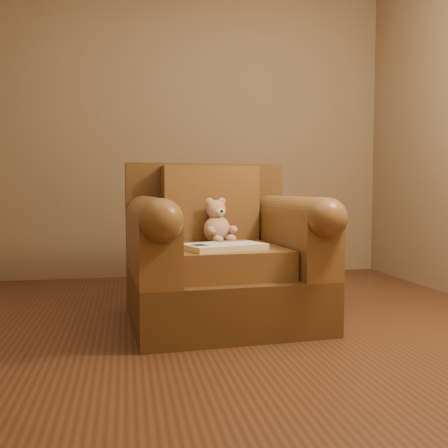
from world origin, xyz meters
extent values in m
plane|color=#4F2E1B|center=(0.00, 0.00, 0.00)|extent=(4.00, 4.00, 0.00)
cube|color=#7F684E|center=(0.00, 2.00, 1.35)|extent=(4.00, 0.02, 2.70)
cube|color=#53371B|center=(0.12, 0.31, 0.15)|extent=(1.17, 1.12, 0.31)
cube|color=#53371B|center=(0.09, 0.78, 0.65)|extent=(1.11, 0.18, 0.69)
cube|color=brown|center=(0.12, 0.25, 0.39)|extent=(0.69, 0.81, 0.17)
cube|color=brown|center=(0.10, 0.63, 0.72)|extent=(0.65, 0.22, 0.50)
cube|color=brown|center=(-0.32, 0.22, 0.49)|extent=(0.28, 0.95, 0.35)
cube|color=brown|center=(0.56, 0.28, 0.49)|extent=(0.28, 0.95, 0.35)
cylinder|color=brown|center=(-0.32, 0.22, 0.66)|extent=(0.28, 0.95, 0.22)
cylinder|color=brown|center=(0.56, 0.28, 0.66)|extent=(0.28, 0.95, 0.22)
ellipsoid|color=tan|center=(0.11, 0.46, 0.56)|extent=(0.17, 0.15, 0.18)
sphere|color=tan|center=(0.11, 0.47, 0.68)|extent=(0.13, 0.13, 0.13)
ellipsoid|color=tan|center=(0.06, 0.46, 0.74)|extent=(0.05, 0.03, 0.05)
ellipsoid|color=tan|center=(0.15, 0.49, 0.74)|extent=(0.05, 0.03, 0.05)
ellipsoid|color=beige|center=(0.13, 0.41, 0.67)|extent=(0.06, 0.04, 0.05)
sphere|color=black|center=(0.13, 0.40, 0.68)|extent=(0.02, 0.02, 0.02)
ellipsoid|color=tan|center=(0.06, 0.37, 0.56)|extent=(0.06, 0.11, 0.06)
ellipsoid|color=tan|center=(0.21, 0.42, 0.56)|extent=(0.06, 0.11, 0.06)
ellipsoid|color=tan|center=(0.10, 0.35, 0.50)|extent=(0.07, 0.11, 0.06)
ellipsoid|color=tan|center=(0.19, 0.38, 0.50)|extent=(0.07, 0.11, 0.06)
cube|color=beige|center=(0.08, 0.07, 0.49)|extent=(0.50, 0.38, 0.03)
cube|color=white|center=(-0.02, 0.04, 0.51)|extent=(0.28, 0.32, 0.00)
cube|color=white|center=(0.19, 0.10, 0.51)|extent=(0.28, 0.32, 0.00)
cube|color=beige|center=(0.08, 0.07, 0.51)|extent=(0.09, 0.25, 0.00)
cube|color=#0F1638|center=(-0.07, 0.02, 0.51)|extent=(0.10, 0.11, 0.00)
cube|color=slate|center=(0.16, 0.19, 0.51)|extent=(0.20, 0.11, 0.00)
cylinder|color=gold|center=(0.72, 0.49, 0.01)|extent=(0.34, 0.34, 0.03)
cylinder|color=gold|center=(0.72, 0.49, 0.30)|extent=(0.03, 0.03, 0.56)
cylinder|color=gold|center=(0.72, 0.49, 0.59)|extent=(0.43, 0.43, 0.02)
cylinder|color=gold|center=(0.72, 0.49, 0.58)|extent=(0.03, 0.03, 0.02)
camera|label=1|loc=(-0.46, -2.69, 0.82)|focal=40.00mm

